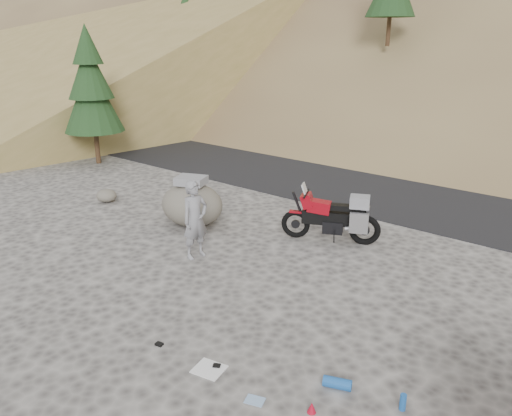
{
  "coord_description": "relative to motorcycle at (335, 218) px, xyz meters",
  "views": [
    {
      "loc": [
        5.4,
        -6.12,
        4.67
      ],
      "look_at": [
        -1.22,
        2.02,
        1.0
      ],
      "focal_mm": 35.0,
      "sensor_mm": 36.0,
      "label": 1
    }
  ],
  "objects": [
    {
      "name": "motorcycle",
      "position": [
        0.0,
        0.0,
        0.0
      ],
      "size": [
        2.19,
        1.23,
        1.4
      ],
      "rotation": [
        0.0,
        0.0,
        0.43
      ],
      "color": "black",
      "rests_on": "ground"
    },
    {
      "name": "gear_glove_b",
      "position": [
        1.11,
        -5.24,
        -0.58
      ],
      "size": [
        0.14,
        0.13,
        0.04
      ],
      "primitive_type": "cube",
      "rotation": [
        0.0,
        0.0,
        0.52
      ],
      "color": "black",
      "rests_on": "ground"
    },
    {
      "name": "gear_bottle",
      "position": [
        3.61,
        -4.34,
        -0.48
      ],
      "size": [
        0.1,
        0.1,
        0.24
      ],
      "primitive_type": "cylinder",
      "rotation": [
        0.0,
        0.0,
        0.16
      ],
      "color": "#1B54A3",
      "rests_on": "ground"
    },
    {
      "name": "gear_blue_mat",
      "position": [
        2.73,
        -4.51,
        -0.52
      ],
      "size": [
        0.43,
        0.29,
        0.16
      ],
      "primitive_type": "cylinder",
      "rotation": [
        0.0,
        1.57,
        0.37
      ],
      "color": "#1B54A3",
      "rests_on": "ground"
    },
    {
      "name": "ground",
      "position": [
        0.07,
        -3.56,
        -0.6
      ],
      "size": [
        140.0,
        140.0,
        0.0
      ],
      "primitive_type": "plane",
      "color": "#464341",
      "rests_on": "ground"
    },
    {
      "name": "conifer_verge",
      "position": [
        -10.93,
        0.94,
        2.29
      ],
      "size": [
        2.2,
        2.2,
        5.04
      ],
      "color": "#331D12",
      "rests_on": "ground"
    },
    {
      "name": "road",
      "position": [
        0.07,
        5.44,
        -0.6
      ],
      "size": [
        120.0,
        7.0,
        0.05
      ],
      "primitive_type": "cube",
      "color": "black",
      "rests_on": "ground"
    },
    {
      "name": "man",
      "position": [
        -1.92,
        -2.67,
        -0.6
      ],
      "size": [
        0.5,
        0.69,
        1.74
      ],
      "primitive_type": "imported",
      "rotation": [
        0.0,
        0.0,
        1.44
      ],
      "color": "gray",
      "rests_on": "ground"
    },
    {
      "name": "gear_glove_a",
      "position": [
        0.02,
        -5.41,
        -0.58
      ],
      "size": [
        0.13,
        0.11,
        0.03
      ],
      "primitive_type": "cube",
      "rotation": [
        0.0,
        0.0,
        0.17
      ],
      "color": "black",
      "rests_on": "ground"
    },
    {
      "name": "gear_white_cloth",
      "position": [
        1.06,
        -5.35,
        -0.59
      ],
      "size": [
        0.51,
        0.47,
        0.01
      ],
      "primitive_type": "cube",
      "rotation": [
        0.0,
        0.0,
        0.2
      ],
      "color": "white",
      "rests_on": "ground"
    },
    {
      "name": "small_rock",
      "position": [
        -6.72,
        -1.65,
        -0.41
      ],
      "size": [
        0.7,
        0.65,
        0.37
      ],
      "rotation": [
        0.0,
        0.0,
        -0.16
      ],
      "color": "#535047",
      "rests_on": "ground"
    },
    {
      "name": "boulder",
      "position": [
        -3.4,
        -1.35,
        -0.04
      ],
      "size": [
        1.88,
        1.68,
        1.27
      ],
      "rotation": [
        0.0,
        0.0,
        0.16
      ],
      "color": "#535047",
      "rests_on": "ground"
    },
    {
      "name": "gear_blue_cloth",
      "position": [
        2.0,
        -5.44,
        -0.59
      ],
      "size": [
        0.31,
        0.26,
        0.01
      ],
      "primitive_type": "cube",
      "rotation": [
        0.0,
        0.0,
        0.32
      ],
      "color": "#86A8CF",
      "rests_on": "ground"
    },
    {
      "name": "gear_funnel",
      "position": [
        2.72,
        -5.14,
        -0.52
      ],
      "size": [
        0.15,
        0.15,
        0.15
      ],
      "primitive_type": "cone",
      "rotation": [
        0.0,
        0.0,
        0.24
      ],
      "color": "#B20B22",
      "rests_on": "ground"
    }
  ]
}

